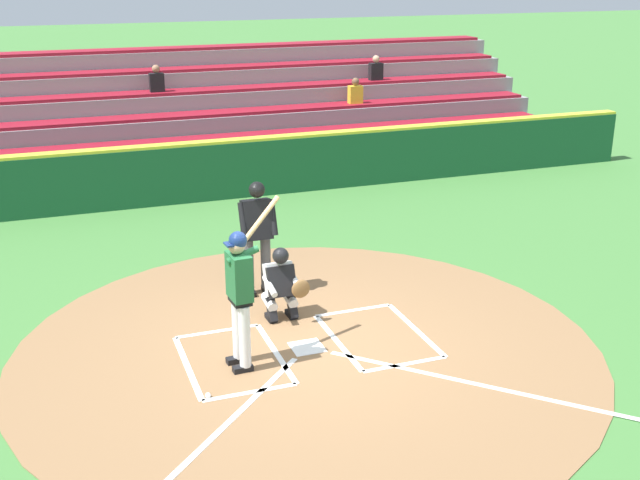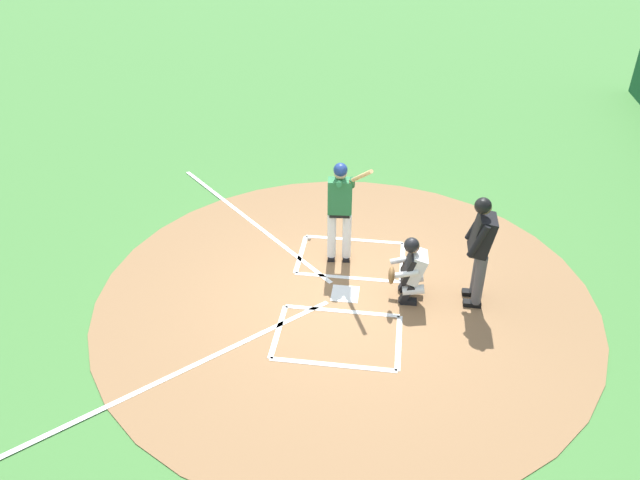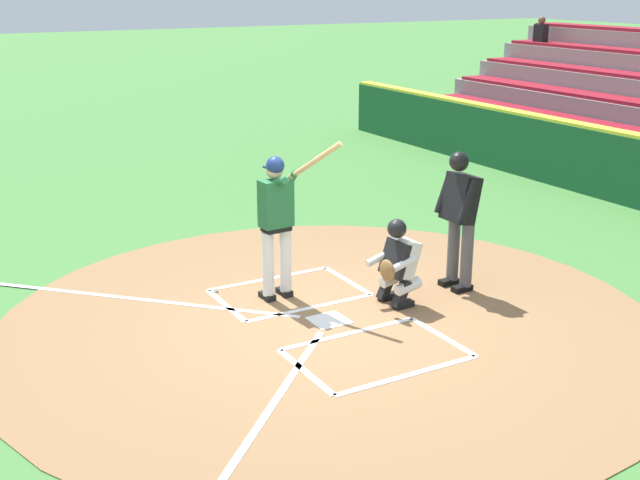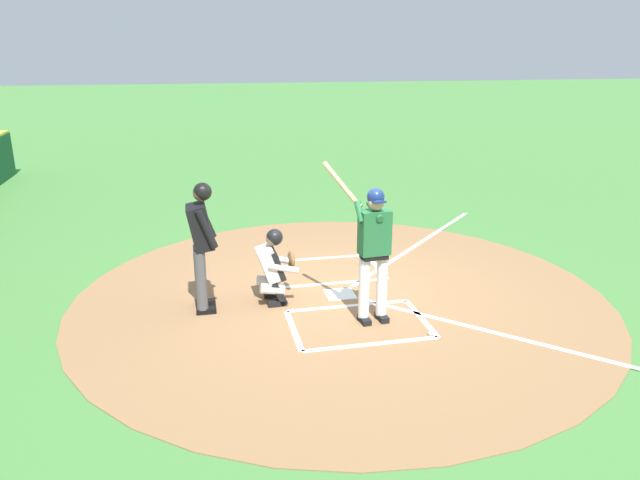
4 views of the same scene
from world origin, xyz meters
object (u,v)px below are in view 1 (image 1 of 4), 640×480
batter (240,289)px  baseball (208,396)px  catcher (281,282)px  plate_umpire (257,230)px

batter → baseball: batter is taller
catcher → batter: bearing=52.9°
batter → plate_umpire: batter is taller
batter → catcher: 1.60m
plate_umpire → batter: bearing=69.2°
batter → plate_umpire: size_ratio=1.14×
batter → catcher: (-0.92, -1.21, -0.51)m
batter → catcher: bearing=-127.1°
plate_umpire → baseball: size_ratio=25.20×
catcher → baseball: 2.45m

